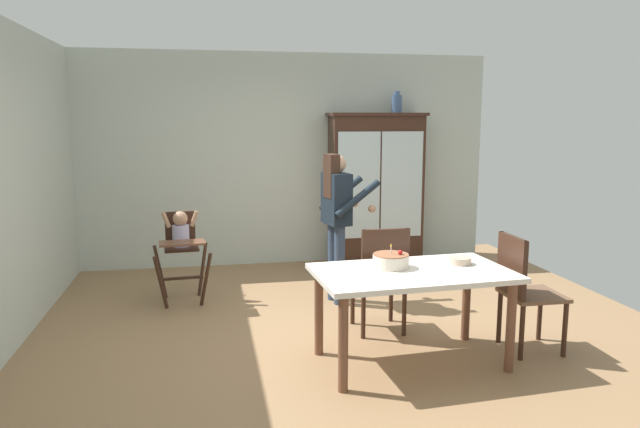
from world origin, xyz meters
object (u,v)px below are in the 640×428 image
at_px(adult_person, 337,209).
at_px(birthday_cake, 391,261).
at_px(dining_chair_far_side, 382,272).
at_px(serving_bowl, 460,260).
at_px(dining_chair_right_end, 522,285).
at_px(high_chair_with_toddler, 181,240).
at_px(dining_table, 412,283).
at_px(ceramic_vase, 397,103).
at_px(china_cabinet, 376,189).

height_order(adult_person, birthday_cake, adult_person).
distance_m(birthday_cake, dining_chair_far_side, 0.58).
bearing_deg(serving_bowl, dining_chair_far_side, 132.80).
xyz_separation_m(dining_chair_far_side, dining_chair_right_end, (1.00, -0.58, 0.00)).
bearing_deg(high_chair_with_toddler, serving_bowl, -43.33).
xyz_separation_m(adult_person, birthday_cake, (0.09, -1.49, -0.17)).
xyz_separation_m(adult_person, serving_bowl, (0.67, -1.49, -0.20)).
distance_m(adult_person, serving_bowl, 1.64).
bearing_deg(dining_table, high_chair_with_toddler, 133.17).
bearing_deg(high_chair_with_toddler, dining_chair_far_side, -40.54).
height_order(ceramic_vase, dining_table, ceramic_vase).
relative_size(dining_table, dining_chair_far_side, 1.60).
relative_size(china_cabinet, adult_person, 1.27).
xyz_separation_m(ceramic_vase, adult_person, (-1.12, -1.53, -1.10)).
bearing_deg(dining_chair_far_side, dining_table, 93.76).
height_order(ceramic_vase, high_chair_with_toddler, ceramic_vase).
distance_m(ceramic_vase, adult_person, 2.19).
relative_size(birthday_cake, serving_bowl, 1.56).
distance_m(china_cabinet, birthday_cake, 3.12).
xyz_separation_m(high_chair_with_toddler, dining_chair_far_side, (1.75, -1.27, -0.10)).
height_order(high_chair_with_toddler, serving_bowl, high_chair_with_toddler).
xyz_separation_m(birthday_cake, serving_bowl, (0.57, 0.00, -0.03)).
relative_size(high_chair_with_toddler, serving_bowl, 5.28).
height_order(china_cabinet, dining_table, china_cabinet).
distance_m(dining_table, birthday_cake, 0.24).
bearing_deg(birthday_cake, adult_person, 93.57).
distance_m(ceramic_vase, dining_chair_far_side, 3.07).
distance_m(high_chair_with_toddler, dining_table, 2.62).
bearing_deg(china_cabinet, dining_chair_right_end, -83.83).
relative_size(high_chair_with_toddler, dining_chair_far_side, 0.99).
bearing_deg(dining_chair_right_end, china_cabinet, 7.16).
distance_m(dining_table, dining_chair_right_end, 0.96).
relative_size(adult_person, dining_chair_far_side, 1.59).
height_order(ceramic_vase, birthday_cake, ceramic_vase).
relative_size(high_chair_with_toddler, dining_table, 0.62).
xyz_separation_m(dining_table, birthday_cake, (-0.14, 0.12, 0.15)).
relative_size(ceramic_vase, dining_chair_right_end, 0.28).
bearing_deg(serving_bowl, adult_person, 114.14).
xyz_separation_m(high_chair_with_toddler, dining_chair_right_end, (2.75, -1.85, -0.10)).
relative_size(ceramic_vase, birthday_cake, 0.96).
relative_size(high_chair_with_toddler, birthday_cake, 3.39).
bearing_deg(dining_chair_far_side, serving_bowl, 132.55).
height_order(adult_person, serving_bowl, adult_person).
bearing_deg(china_cabinet, adult_person, -119.15).
relative_size(dining_table, birthday_cake, 5.47).
relative_size(china_cabinet, dining_chair_right_end, 2.03).
relative_size(ceramic_vase, dining_table, 0.18).
height_order(high_chair_with_toddler, birthday_cake, high_chair_with_toddler).
bearing_deg(high_chair_with_toddler, adult_person, -15.53).
height_order(high_chair_with_toddler, dining_table, high_chair_with_toddler).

